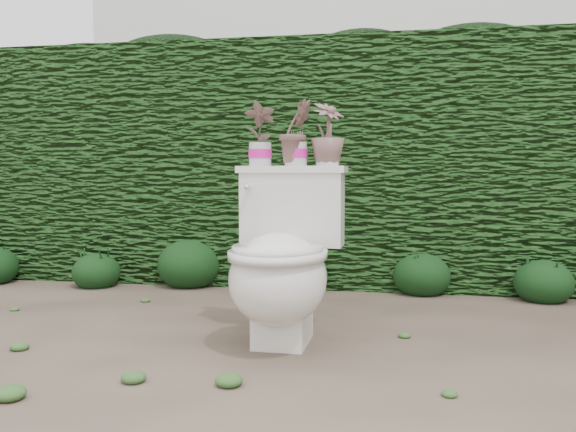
% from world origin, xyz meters
% --- Properties ---
extents(ground, '(60.00, 60.00, 0.00)m').
position_xyz_m(ground, '(0.00, 0.00, 0.00)').
color(ground, '#715F4E').
rests_on(ground, ground).
extents(hedge, '(8.00, 1.00, 1.60)m').
position_xyz_m(hedge, '(0.00, 1.60, 0.80)').
color(hedge, '#27571D').
rests_on(hedge, ground).
extents(house_wall, '(8.00, 3.50, 4.00)m').
position_xyz_m(house_wall, '(0.60, 6.00, 2.00)').
color(house_wall, silver).
rests_on(house_wall, ground).
extents(toilet, '(0.50, 0.68, 0.78)m').
position_xyz_m(toilet, '(-0.23, -0.14, 0.36)').
color(toilet, silver).
rests_on(toilet, ground).
extents(potted_plant_left, '(0.16, 0.12, 0.28)m').
position_xyz_m(potted_plant_left, '(-0.38, 0.11, 0.92)').
color(potted_plant_left, '#206827').
rests_on(potted_plant_left, toilet).
extents(potted_plant_center, '(0.21, 0.20, 0.29)m').
position_xyz_m(potted_plant_center, '(-0.21, 0.10, 0.92)').
color(potted_plant_center, '#206827').
rests_on(potted_plant_center, toilet).
extents(potted_plant_right, '(0.22, 0.22, 0.28)m').
position_xyz_m(potted_plant_right, '(-0.06, 0.10, 0.91)').
color(potted_plant_right, '#206827').
rests_on(potted_plant_right, toilet).
extents(liriope_clump_1, '(0.31, 0.31, 0.25)m').
position_xyz_m(liriope_clump_1, '(-1.69, 0.98, 0.12)').
color(liriope_clump_1, '#153A14').
rests_on(liriope_clump_1, ground).
extents(liriope_clump_2, '(0.42, 0.42, 0.34)m').
position_xyz_m(liriope_clump_2, '(-1.09, 1.12, 0.17)').
color(liriope_clump_2, '#153A14').
rests_on(liriope_clump_2, ground).
extents(liriope_clump_3, '(0.31, 0.31, 0.25)m').
position_xyz_m(liriope_clump_3, '(-0.32, 1.10, 0.12)').
color(liriope_clump_3, '#153A14').
rests_on(liriope_clump_3, ground).
extents(liriope_clump_4, '(0.36, 0.36, 0.29)m').
position_xyz_m(liriope_clump_4, '(0.41, 1.13, 0.14)').
color(liriope_clump_4, '#153A14').
rests_on(liriope_clump_4, ground).
extents(liriope_clump_5, '(0.34, 0.34, 0.27)m').
position_xyz_m(liriope_clump_5, '(1.10, 1.03, 0.13)').
color(liriope_clump_5, '#153A14').
rests_on(liriope_clump_5, ground).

